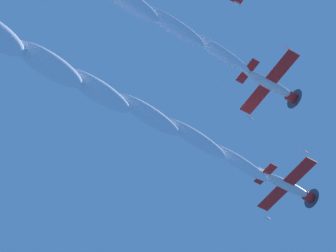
{
  "coord_description": "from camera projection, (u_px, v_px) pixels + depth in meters",
  "views": [
    {
      "loc": [
        -34.3,
        2.87,
        2.04
      ],
      "look_at": [
        -18.05,
        11.67,
        52.99
      ],
      "focal_mm": 49.5,
      "sensor_mm": 36.0,
      "label": 1
    }
  ],
  "objects": [
    {
      "name": "airplane_lead",
      "position": [
        289.0,
        186.0,
        58.51
      ],
      "size": [
        8.75,
        9.1,
        3.78
      ],
      "color": "silver"
    },
    {
      "name": "airplane_left_wingman",
      "position": [
        271.0,
        85.0,
        56.87
      ],
      "size": [
        8.75,
        9.11,
        4.03
      ],
      "color": "silver"
    }
  ]
}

